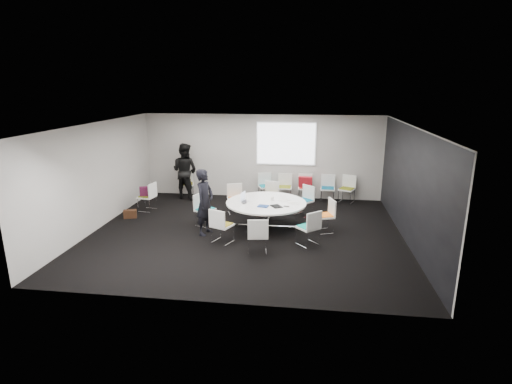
# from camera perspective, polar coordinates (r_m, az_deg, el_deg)

# --- Properties ---
(room_shell) EXTENTS (8.08, 7.08, 2.88)m
(room_shell) POSITION_cam_1_polar(r_m,az_deg,el_deg) (10.08, -0.89, 1.62)
(room_shell) COLOR black
(room_shell) RESTS_ON ground
(conference_table) EXTENTS (2.13, 2.13, 0.73)m
(conference_table) POSITION_cam_1_polar(r_m,az_deg,el_deg) (10.67, 1.45, -2.47)
(conference_table) COLOR silver
(conference_table) RESTS_ON ground
(projection_screen) EXTENTS (1.90, 0.03, 1.35)m
(projection_screen) POSITION_cam_1_polar(r_m,az_deg,el_deg) (13.31, 4.30, 6.88)
(projection_screen) COLOR white
(projection_screen) RESTS_ON room_shell
(chair_ring_a) EXTENTS (0.57, 0.58, 0.88)m
(chair_ring_a) POSITION_cam_1_polar(r_m,az_deg,el_deg) (10.61, 9.73, -4.24)
(chair_ring_a) COLOR silver
(chair_ring_a) RESTS_ON ground
(chair_ring_b) EXTENTS (0.64, 0.64, 0.88)m
(chair_ring_b) POSITION_cam_1_polar(r_m,az_deg,el_deg) (11.85, 6.85, -2.05)
(chair_ring_b) COLOR silver
(chair_ring_b) RESTS_ON ground
(chair_ring_c) EXTENTS (0.58, 0.57, 0.88)m
(chair_ring_c) POSITION_cam_1_polar(r_m,az_deg,el_deg) (12.23, 1.92, -1.40)
(chair_ring_c) COLOR silver
(chair_ring_c) RESTS_ON ground
(chair_ring_d) EXTENTS (0.59, 0.58, 0.88)m
(chair_ring_d) POSITION_cam_1_polar(r_m,az_deg,el_deg) (11.94, -2.91, -1.82)
(chair_ring_d) COLOR silver
(chair_ring_d) RESTS_ON ground
(chair_ring_e) EXTENTS (0.58, 0.59, 0.88)m
(chair_ring_e) POSITION_cam_1_polar(r_m,az_deg,el_deg) (11.04, -7.31, -3.37)
(chair_ring_e) COLOR silver
(chair_ring_e) RESTS_ON ground
(chair_ring_f) EXTENTS (0.60, 0.59, 0.88)m
(chair_ring_f) POSITION_cam_1_polar(r_m,az_deg,el_deg) (9.81, -4.88, -5.70)
(chair_ring_f) COLOR silver
(chair_ring_f) RESTS_ON ground
(chair_ring_g) EXTENTS (0.52, 0.51, 0.88)m
(chair_ring_g) POSITION_cam_1_polar(r_m,az_deg,el_deg) (9.17, 0.25, -7.19)
(chair_ring_g) COLOR silver
(chair_ring_g) RESTS_ON ground
(chair_ring_h) EXTENTS (0.64, 0.64, 0.88)m
(chair_ring_h) POSITION_cam_1_polar(r_m,az_deg,el_deg) (9.72, 7.47, -5.98)
(chair_ring_h) COLOR silver
(chair_ring_h) RESTS_ON ground
(chair_back_a) EXTENTS (0.58, 0.58, 0.88)m
(chair_back_a) POSITION_cam_1_polar(r_m,az_deg,el_deg) (13.39, 1.42, 0.09)
(chair_back_a) COLOR silver
(chair_back_a) RESTS_ON ground
(chair_back_b) EXTENTS (0.47, 0.46, 0.88)m
(chair_back_b) POSITION_cam_1_polar(r_m,az_deg,el_deg) (13.31, 4.11, -0.05)
(chair_back_b) COLOR silver
(chair_back_b) RESTS_ON ground
(chair_back_c) EXTENTS (0.47, 0.46, 0.88)m
(chair_back_c) POSITION_cam_1_polar(r_m,az_deg,el_deg) (13.33, 7.02, -0.10)
(chair_back_c) COLOR silver
(chair_back_c) RESTS_ON ground
(chair_back_d) EXTENTS (0.49, 0.47, 0.88)m
(chair_back_d) POSITION_cam_1_polar(r_m,az_deg,el_deg) (13.34, 10.16, -0.22)
(chair_back_d) COLOR silver
(chair_back_d) RESTS_ON ground
(chair_back_e) EXTENTS (0.60, 0.60, 0.88)m
(chair_back_e) POSITION_cam_1_polar(r_m,az_deg,el_deg) (13.39, 12.82, -0.30)
(chair_back_e) COLOR silver
(chair_back_e) RESTS_ON ground
(chair_spare_left) EXTENTS (0.52, 0.53, 0.88)m
(chair_spare_left) POSITION_cam_1_polar(r_m,az_deg,el_deg) (12.63, -15.20, -1.39)
(chair_spare_left) COLOR silver
(chair_spare_left) RESTS_ON ground
(chair_person_back) EXTENTS (0.57, 0.57, 0.88)m
(chair_person_back) POSITION_cam_1_polar(r_m,az_deg,el_deg) (13.92, -9.82, 0.45)
(chair_person_back) COLOR silver
(chair_person_back) RESTS_ON ground
(person_main) EXTENTS (0.56, 0.71, 1.71)m
(person_main) POSITION_cam_1_polar(r_m,az_deg,el_deg) (10.25, -7.32, -1.43)
(person_main) COLOR black
(person_main) RESTS_ON ground
(person_back) EXTENTS (1.08, 0.94, 1.88)m
(person_back) POSITION_cam_1_polar(r_m,az_deg,el_deg) (13.61, -10.13, 2.97)
(person_back) COLOR black
(person_back) RESTS_ON ground
(laptop) EXTENTS (0.25, 0.35, 0.03)m
(laptop) POSITION_cam_1_polar(r_m,az_deg,el_deg) (10.59, -1.46, -1.40)
(laptop) COLOR #333338
(laptop) RESTS_ON conference_table
(laptop_lid) EXTENTS (0.09, 0.30, 0.22)m
(laptop_lid) POSITION_cam_1_polar(r_m,az_deg,el_deg) (10.67, -1.88, -0.61)
(laptop_lid) COLOR silver
(laptop_lid) RESTS_ON conference_table
(notebook_black) EXTENTS (0.35, 0.37, 0.02)m
(notebook_black) POSITION_cam_1_polar(r_m,az_deg,el_deg) (10.22, 2.92, -2.05)
(notebook_black) COLOR black
(notebook_black) RESTS_ON conference_table
(tablet_folio) EXTENTS (0.29, 0.24, 0.03)m
(tablet_folio) POSITION_cam_1_polar(r_m,az_deg,el_deg) (10.21, 1.02, -2.02)
(tablet_folio) COLOR navy
(tablet_folio) RESTS_ON conference_table
(papers_right) EXTENTS (0.36, 0.36, 0.00)m
(papers_right) POSITION_cam_1_polar(r_m,az_deg,el_deg) (10.79, 4.01, -1.17)
(papers_right) COLOR white
(papers_right) RESTS_ON conference_table
(papers_front) EXTENTS (0.32, 0.24, 0.00)m
(papers_front) POSITION_cam_1_polar(r_m,az_deg,el_deg) (10.56, 5.39, -1.57)
(papers_front) COLOR white
(papers_front) RESTS_ON conference_table
(cup) EXTENTS (0.08, 0.08, 0.09)m
(cup) POSITION_cam_1_polar(r_m,az_deg,el_deg) (10.75, 2.34, -0.97)
(cup) COLOR white
(cup) RESTS_ON conference_table
(phone) EXTENTS (0.14, 0.08, 0.01)m
(phone) POSITION_cam_1_polar(r_m,az_deg,el_deg) (10.24, 4.36, -2.06)
(phone) COLOR black
(phone) RESTS_ON conference_table
(maroon_bag) EXTENTS (0.42, 0.27, 0.28)m
(maroon_bag) POSITION_cam_1_polar(r_m,az_deg,el_deg) (12.55, -15.37, 0.12)
(maroon_bag) COLOR #511534
(maroon_bag) RESTS_ON chair_spare_left
(brown_bag) EXTENTS (0.39, 0.26, 0.24)m
(brown_bag) POSITION_cam_1_polar(r_m,az_deg,el_deg) (12.14, -17.54, -3.01)
(brown_bag) COLOR #351D11
(brown_bag) RESTS_ON ground
(red_jacket) EXTENTS (0.46, 0.22, 0.36)m
(red_jacket) POSITION_cam_1_polar(r_m,az_deg,el_deg) (13.00, 7.07, 1.44)
(red_jacket) COLOR #A2131E
(red_jacket) RESTS_ON chair_back_c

